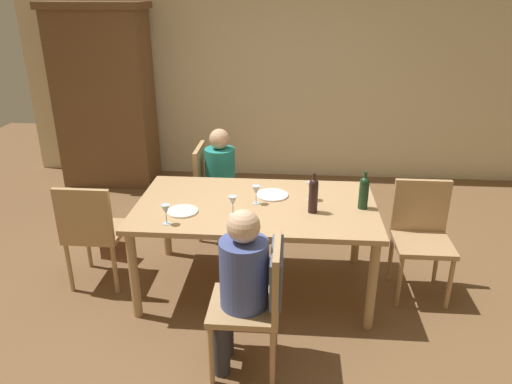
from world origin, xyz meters
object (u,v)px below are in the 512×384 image
Objects in this scene: dining_table at (256,213)px; chair_far_left at (212,185)px; dinner_plate_host at (182,211)px; wine_bottle_dark_red at (313,194)px; chair_right_end at (421,230)px; wine_glass_near_left at (256,191)px; handbag at (117,248)px; wine_glass_far at (233,202)px; person_man_bearded at (240,280)px; wine_glass_near_right at (311,187)px; person_woman_host at (223,175)px; dinner_plate_guest_left at (272,195)px; wine_glass_centre at (166,210)px; chair_near at (264,289)px; wine_bottle_tall_green at (364,192)px; chair_left_end at (92,228)px; armoire_cabinet at (105,96)px.

dining_table is 1.06m from chair_far_left.
wine_bottle_dark_red is at bearing 4.67° from dinner_plate_host.
chair_right_end is 6.17× the size of wine_glass_near_left.
wine_glass_far is at bearing -25.78° from handbag.
person_man_bearded is 0.95m from wine_glass_near_left.
wine_glass_near_right is 0.67m from wine_glass_far.
person_woman_host reaches higher than chair_right_end.
wine_bottle_dark_red is 0.45m from dinner_plate_guest_left.
person_woman_host is 1.36m from wine_bottle_dark_red.
wine_glass_centre is 1.16m from wine_glass_near_right.
chair_far_left is 1.00× the size of chair_right_end.
dinner_plate_host reaches higher than dining_table.
person_man_bearded reaches higher than wine_glass_centre.
wine_glass_near_left is 0.22m from dinner_plate_guest_left.
person_man_bearded is (-0.15, 0.00, 0.06)m from chair_near.
person_man_bearded is at bearing -119.91° from wine_bottle_dark_red.
wine_glass_centre is 0.64× the size of dinner_plate_host.
wine_glass_near_left is at bearing 55.39° from wine_glass_far.
chair_near is 6.17× the size of wine_glass_near_right.
dinner_plate_host is at bearing -172.35° from wine_bottle_tall_green.
dinner_plate_guest_left is at bearing 170.40° from wine_glass_near_right.
chair_far_left is at bearing 118.91° from dining_table.
chair_right_end reaches higher than dinner_plate_guest_left.
dining_table is at bearing 3.79° from chair_left_end.
chair_left_end reaches higher than dining_table.
dining_table is at bearing -1.60° from person_man_bearded.
person_woman_host is 1.18m from wine_glass_far.
wine_glass_centre is 1.00× the size of wine_glass_far.
chair_far_left is 1.29m from chair_left_end.
chair_far_left is at bearing -24.55° from chair_right_end.
armoire_cabinet is 14.63× the size of wine_glass_centre.
wine_bottle_tall_green reaches higher than wine_glass_near_left.
wine_glass_centre is at bearing -153.55° from wine_glass_near_right.
armoire_cabinet is 3.07m from wine_glass_near_left.
person_woman_host reaches higher than handbag.
chair_far_left and chair_near have the same top height.
dining_table is 0.48m from wine_glass_near_right.
wine_bottle_tall_green is (1.33, -0.93, 0.36)m from chair_far_left.
wine_glass_near_right is (1.74, 0.20, 0.33)m from chair_left_end.
chair_left_end is 0.82× the size of person_man_bearded.
armoire_cabinet is at bearing 131.64° from dining_table.
wine_glass_centre is 0.56× the size of dinner_plate_guest_left.
wine_bottle_tall_green reaches higher than wine_glass_far.
chair_right_end is at bearing 8.69° from dinner_plate_host.
dinner_plate_guest_left is (1.43, 0.26, 0.23)m from chair_left_end.
armoire_cabinet is 3.04m from dinner_plate_guest_left.
chair_right_end is (3.35, -2.20, -0.56)m from armoire_cabinet.
wine_glass_centre is 0.93m from dinner_plate_guest_left.
chair_near is 3.29× the size of handbag.
chair_right_end reaches higher than handbag.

